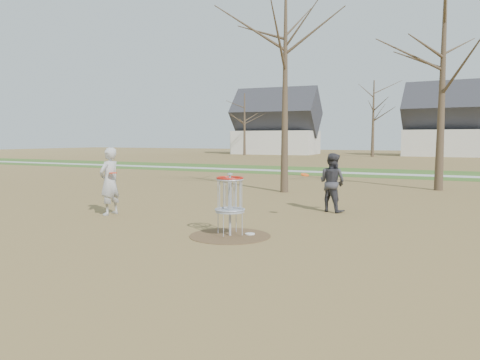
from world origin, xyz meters
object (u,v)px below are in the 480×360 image
Objects in this scene: disc_golf_basket at (230,195)px; player_throwing at (332,182)px; disc_grounded at (250,234)px; player_standing at (110,181)px.

player_throwing is at bearing 76.28° from disc_golf_basket.
disc_golf_basket is at bearing 95.67° from player_throwing.
player_throwing is 1.27× the size of disc_golf_basket.
player_standing is at bearing 171.14° from disc_grounded.
player_standing reaches higher than player_throwing.
disc_grounded is (-0.73, -4.08, -0.84)m from player_throwing.
disc_golf_basket reaches higher than disc_grounded.
disc_grounded is at bearing 99.22° from player_throwing.
disc_grounded is 1.01m from disc_golf_basket.
disc_grounded is 0.16× the size of disc_golf_basket.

